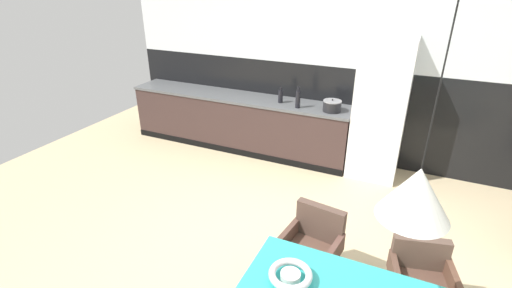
% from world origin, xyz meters
% --- Properties ---
extents(ground_plane, '(9.15, 9.15, 0.00)m').
position_xyz_m(ground_plane, '(0.00, 0.00, 0.00)').
color(ground_plane, '#CEB68B').
extents(back_wall_splashback_dark, '(7.04, 0.12, 1.45)m').
position_xyz_m(back_wall_splashback_dark, '(0.00, 2.74, 0.72)').
color(back_wall_splashback_dark, black).
rests_on(back_wall_splashback_dark, ground).
extents(back_wall_panel_upper, '(7.04, 0.12, 1.45)m').
position_xyz_m(back_wall_panel_upper, '(0.00, 2.74, 2.17)').
color(back_wall_panel_upper, silver).
rests_on(back_wall_panel_upper, back_wall_splashback_dark).
extents(kitchen_counter, '(3.74, 0.63, 0.90)m').
position_xyz_m(kitchen_counter, '(-1.51, 2.38, 0.45)').
color(kitchen_counter, '#3C2A28').
rests_on(kitchen_counter, ground).
extents(refrigerator_column, '(0.68, 0.60, 1.97)m').
position_xyz_m(refrigerator_column, '(0.70, 2.38, 0.99)').
color(refrigerator_column, silver).
rests_on(refrigerator_column, ground).
extents(armchair_corner_seat, '(0.58, 0.57, 0.72)m').
position_xyz_m(armchair_corner_seat, '(1.41, -0.04, 0.47)').
color(armchair_corner_seat, brown).
rests_on(armchair_corner_seat, ground).
extents(armchair_head_of_table, '(0.54, 0.53, 0.80)m').
position_xyz_m(armchair_head_of_table, '(0.51, -0.05, 0.52)').
color(armchair_head_of_table, brown).
rests_on(armchair_head_of_table, ground).
extents(fruit_bowl, '(0.31, 0.31, 0.09)m').
position_xyz_m(fruit_bowl, '(0.54, -0.82, 0.80)').
color(fruit_bowl, silver).
rests_on(fruit_bowl, dining_table).
extents(cooking_pot, '(0.26, 0.26, 0.18)m').
position_xyz_m(cooking_pot, '(0.05, 2.29, 0.98)').
color(cooking_pot, black).
rests_on(cooking_pot, kitchen_counter).
extents(bottle_vinegar_dark, '(0.07, 0.07, 0.31)m').
position_xyz_m(bottle_vinegar_dark, '(-0.44, 2.24, 1.04)').
color(bottle_vinegar_dark, black).
rests_on(bottle_vinegar_dark, kitchen_counter).
extents(bottle_spice_small, '(0.07, 0.07, 0.24)m').
position_xyz_m(bottle_spice_small, '(-0.76, 2.35, 1.00)').
color(bottle_spice_small, black).
rests_on(bottle_spice_small, kitchen_counter).
extents(pendant_lamp_over_table_near, '(0.40, 0.40, 1.37)m').
position_xyz_m(pendant_lamp_over_table_near, '(1.21, -0.79, 1.63)').
color(pendant_lamp_over_table_near, black).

